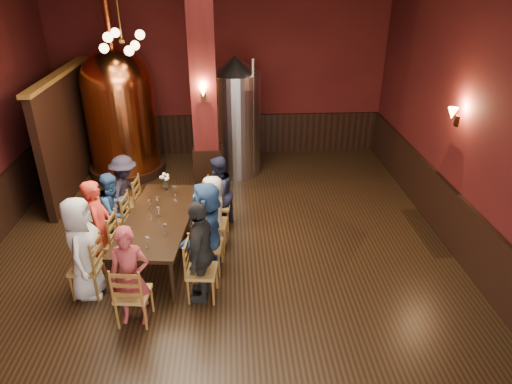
{
  "coord_description": "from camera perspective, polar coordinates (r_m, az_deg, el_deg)",
  "views": [
    {
      "loc": [
        0.21,
        -6.17,
        4.44
      ],
      "look_at": [
        0.58,
        0.2,
        1.21
      ],
      "focal_mm": 32.0,
      "sensor_mm": 36.0,
      "label": 1
    }
  ],
  "objects": [
    {
      "name": "chair_8",
      "position": [
        6.49,
        -15.14,
        -12.14
      ],
      "size": [
        0.51,
        0.51,
        0.92
      ],
      "primitive_type": null,
      "rotation": [
        0.0,
        0.0,
        3.04
      ],
      "color": "brown",
      "rests_on": "ground"
    },
    {
      "name": "chair_7",
      "position": [
        8.39,
        -4.68,
        -1.6
      ],
      "size": [
        0.51,
        0.51,
        0.92
      ],
      "primitive_type": null,
      "rotation": [
        0.0,
        0.0,
        1.47
      ],
      "color": "brown",
      "rests_on": "ground"
    },
    {
      "name": "wine_glass_3",
      "position": [
        6.78,
        -13.36,
        -6.14
      ],
      "size": [
        0.07,
        0.07,
        0.17
      ],
      "primitive_type": null,
      "color": "white",
      "rests_on": "dining_table"
    },
    {
      "name": "chair_0",
      "position": [
        7.18,
        -20.45,
        -8.8
      ],
      "size": [
        0.51,
        0.51,
        0.92
      ],
      "primitive_type": null,
      "rotation": [
        0.0,
        0.0,
        -1.68
      ],
      "color": "brown",
      "rests_on": "ground"
    },
    {
      "name": "steel_vessel",
      "position": [
        10.38,
        -2.52,
        9.4
      ],
      "size": [
        1.37,
        1.37,
        2.67
      ],
      "rotation": [
        0.0,
        0.0,
        0.28
      ],
      "color": "#B2B2B7",
      "rests_on": "ground"
    },
    {
      "name": "copper_kettle",
      "position": [
        10.74,
        -16.6,
        9.74
      ],
      "size": [
        1.72,
        1.72,
        4.07
      ],
      "rotation": [
        0.0,
        0.0,
        -0.11
      ],
      "color": "black",
      "rests_on": "ground"
    },
    {
      "name": "person_7",
      "position": [
        8.28,
        -4.74,
        -0.17
      ],
      "size": [
        0.61,
        0.75,
        1.39
      ],
      "primitive_type": "imported",
      "rotation": [
        0.0,
        0.0,
        4.23
      ],
      "color": "#1B1F37",
      "rests_on": "ground"
    },
    {
      "name": "wine_glass_6",
      "position": [
        6.87,
        -16.54,
        -6.07
      ],
      "size": [
        0.07,
        0.07,
        0.17
      ],
      "primitive_type": null,
      "color": "white",
      "rests_on": "dining_table"
    },
    {
      "name": "chair_5",
      "position": [
        7.26,
        -5.96,
        -6.59
      ],
      "size": [
        0.51,
        0.51,
        0.92
      ],
      "primitive_type": null,
      "rotation": [
        0.0,
        0.0,
        1.47
      ],
      "color": "brown",
      "rests_on": "ground"
    },
    {
      "name": "person_1",
      "position": [
        7.53,
        -19.0,
        -3.96
      ],
      "size": [
        0.43,
        0.6,
        1.54
      ],
      "primitive_type": "imported",
      "rotation": [
        0.0,
        0.0,
        1.68
      ],
      "color": "red",
      "rests_on": "ground"
    },
    {
      "name": "pendant_cluster",
      "position": [
        9.39,
        -16.41,
        17.6
      ],
      "size": [
        0.9,
        0.9,
        1.7
      ],
      "primitive_type": null,
      "color": "#A57226",
      "rests_on": "room"
    },
    {
      "name": "chair_3",
      "position": [
        8.76,
        -15.77,
        -1.29
      ],
      "size": [
        0.51,
        0.51,
        0.92
      ],
      "primitive_type": null,
      "rotation": [
        0.0,
        0.0,
        -1.68
      ],
      "color": "brown",
      "rests_on": "ground"
    },
    {
      "name": "wine_glass_2",
      "position": [
        8.17,
        -10.16,
        0.19
      ],
      "size": [
        0.07,
        0.07,
        0.17
      ],
      "primitive_type": null,
      "color": "white",
      "rests_on": "dining_table"
    },
    {
      "name": "chair_1",
      "position": [
        7.69,
        -18.66,
        -5.94
      ],
      "size": [
        0.51,
        0.51,
        0.92
      ],
      "primitive_type": null,
      "rotation": [
        0.0,
        0.0,
        -1.68
      ],
      "color": "brown",
      "rests_on": "ground"
    },
    {
      "name": "wine_glass_4",
      "position": [
        7.85,
        -12.22,
        -1.17
      ],
      "size": [
        0.07,
        0.07,
        0.17
      ],
      "primitive_type": null,
      "color": "white",
      "rests_on": "dining_table"
    },
    {
      "name": "wainscot_right",
      "position": [
        8.22,
        24.41,
        -4.47
      ],
      "size": [
        0.08,
        9.9,
        1.0
      ],
      "primitive_type": "cube",
      "color": "black",
      "rests_on": "ground"
    },
    {
      "name": "wine_glass_5",
      "position": [
        7.04,
        -11.27,
        -4.57
      ],
      "size": [
        0.07,
        0.07,
        0.17
      ],
      "primitive_type": null,
      "color": "white",
      "rests_on": "dining_table"
    },
    {
      "name": "person_4",
      "position": [
        6.53,
        -6.93,
        -7.39
      ],
      "size": [
        0.56,
        0.99,
        1.58
      ],
      "primitive_type": "imported",
      "rotation": [
        0.0,
        0.0,
        4.51
      ],
      "color": "black",
      "rests_on": "ground"
    },
    {
      "name": "chair_6",
      "position": [
        7.81,
        -5.27,
        -3.93
      ],
      "size": [
        0.51,
        0.51,
        0.92
      ],
      "primitive_type": null,
      "rotation": [
        0.0,
        0.0,
        1.47
      ],
      "color": "brown",
      "rests_on": "ground"
    },
    {
      "name": "person_6",
      "position": [
        7.71,
        -5.34,
        -2.61
      ],
      "size": [
        0.49,
        0.69,
        1.33
      ],
      "primitive_type": "imported",
      "rotation": [
        0.0,
        0.0,
        4.82
      ],
      "color": "beige",
      "rests_on": "ground"
    },
    {
      "name": "partition",
      "position": [
        10.49,
        -22.25,
        6.8
      ],
      "size": [
        0.22,
        3.5,
        2.4
      ],
      "primitive_type": "cube",
      "color": "black",
      "rests_on": "ground"
    },
    {
      "name": "chair_2",
      "position": [
        8.21,
        -17.13,
        -3.48
      ],
      "size": [
        0.51,
        0.51,
        0.92
      ],
      "primitive_type": null,
      "rotation": [
        0.0,
        0.0,
        -1.68
      ],
      "color": "brown",
      "rests_on": "ground"
    },
    {
      "name": "column",
      "position": [
        9.25,
        -6.53,
        12.95
      ],
      "size": [
        0.58,
        0.58,
        4.5
      ],
      "primitive_type": "cube",
      "color": "#4C1310",
      "rests_on": "ground"
    },
    {
      "name": "person_8",
      "position": [
        6.32,
        -15.44,
        -10.19
      ],
      "size": [
        0.55,
        0.37,
        1.47
      ],
      "primitive_type": "imported",
      "rotation": [
        0.0,
        0.0,
        6.24
      ],
      "color": "maroon",
      "rests_on": "ground"
    },
    {
      "name": "person_2",
      "position": [
        8.11,
        -17.33,
        -2.16
      ],
      "size": [
        0.54,
        0.73,
        1.35
      ],
      "primitive_type": "imported",
      "rotation": [
        0.0,
        0.0,
        1.2
      ],
      "color": "navy",
      "rests_on": "ground"
    },
    {
      "name": "wine_glass_1",
      "position": [
        7.53,
        -12.13,
        -2.43
      ],
      "size": [
        0.07,
        0.07,
        0.17
      ],
      "primitive_type": null,
      "color": "white",
      "rests_on": "dining_table"
    },
    {
      "name": "person_3",
      "position": [
        8.66,
        -15.96,
        0.07
      ],
      "size": [
        0.61,
        0.95,
        1.38
      ],
      "primitive_type": "imported",
      "rotation": [
        0.0,
        0.0,
        1.46
      ],
      "color": "black",
      "rests_on": "ground"
    },
    {
      "name": "rose_vase",
      "position": [
        8.34,
        -11.36,
        1.59
      ],
      "size": [
        0.19,
        0.19,
        0.32
      ],
      "color": "white",
      "rests_on": "dining_table"
    },
    {
      "name": "sconce_column",
      "position": [
        8.97,
        -6.6,
        12.18
      ],
      "size": [
        0.2,
        0.2,
        0.36
      ],
      "primitive_type": null,
      "rotation": [
        0.0,
        0.0,
        3.14
      ],
      "color": "black",
      "rests_on": "column"
    },
    {
      "name": "wainscot_back",
      "position": [
        11.81,
        -4.15,
        7.26
      ],
      "size": [
        7.9,
        0.08,
        1.0
      ],
      "primitive_type": "cube",
      "color": "black",
      "rests_on": "ground"
    },
    {
      "name": "room",
      "position": [
        6.55,
        -4.99,
        7.18
      ],
      "size": [
        10.0,
        10.02,
        4.5
      ],
      "color": "black",
      "rests_on": "ground"
    },
    {
      "name": "wine_glass_0",
      "position": [
        7.77,
        -13.17,
        -1.58
      ],
      "size": [
        0.07,
        0.07,
        0.17
      ],
      "primitive_type": null,
      "color": "white",
      "rests_on": "dining_table"
    },
    {
      "name": "person_0",
      "position": [
        7.0,
        -20.88,
        -6.58
      ],
      "size": [
        0.52,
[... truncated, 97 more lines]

